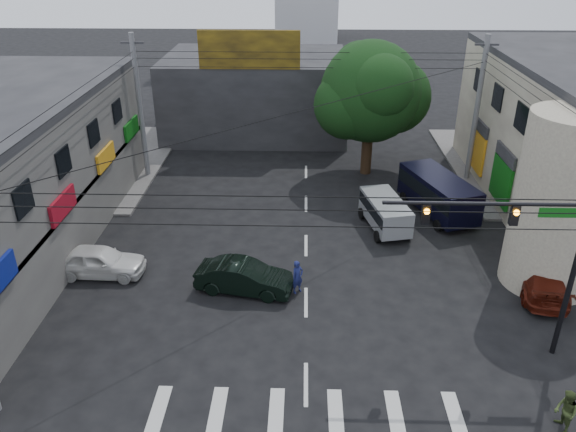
{
  "coord_description": "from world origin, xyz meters",
  "views": [
    {
      "loc": [
        -0.2,
        -18.23,
        14.46
      ],
      "look_at": [
        -0.85,
        4.0,
        3.21
      ],
      "focal_mm": 35.0,
      "sensor_mm": 36.0,
      "label": 1
    }
  ],
  "objects_px": {
    "utility_pole_far_left": "(140,108)",
    "maroon_sedan": "(541,277)",
    "dark_sedan": "(244,277)",
    "silver_minivan": "(385,214)",
    "traffic_gantry": "(533,243)",
    "navy_van": "(438,196)",
    "pedestrian_olive": "(566,412)",
    "street_tree": "(371,92)",
    "traffic_officer": "(298,277)",
    "white_compact": "(99,261)",
    "utility_pole_far_right": "(477,111)"
  },
  "relations": [
    {
      "from": "white_compact",
      "to": "silver_minivan",
      "type": "height_order",
      "value": "silver_minivan"
    },
    {
      "from": "white_compact",
      "to": "maroon_sedan",
      "type": "height_order",
      "value": "white_compact"
    },
    {
      "from": "utility_pole_far_left",
      "to": "traffic_officer",
      "type": "height_order",
      "value": "utility_pole_far_left"
    },
    {
      "from": "utility_pole_far_left",
      "to": "traffic_officer",
      "type": "bearing_deg",
      "value": -52.54
    },
    {
      "from": "street_tree",
      "to": "utility_pole_far_left",
      "type": "relative_size",
      "value": 0.95
    },
    {
      "from": "silver_minivan",
      "to": "traffic_officer",
      "type": "height_order",
      "value": "silver_minivan"
    },
    {
      "from": "utility_pole_far_left",
      "to": "maroon_sedan",
      "type": "bearing_deg",
      "value": -31.31
    },
    {
      "from": "white_compact",
      "to": "maroon_sedan",
      "type": "bearing_deg",
      "value": -90.22
    },
    {
      "from": "dark_sedan",
      "to": "navy_van",
      "type": "height_order",
      "value": "navy_van"
    },
    {
      "from": "utility_pole_far_left",
      "to": "dark_sedan",
      "type": "xyz_separation_m",
      "value": [
        7.73,
        -13.18,
        -3.89
      ]
    },
    {
      "from": "utility_pole_far_right",
      "to": "white_compact",
      "type": "height_order",
      "value": "utility_pole_far_right"
    },
    {
      "from": "traffic_gantry",
      "to": "navy_van",
      "type": "distance_m",
      "value": 12.54
    },
    {
      "from": "traffic_gantry",
      "to": "utility_pole_far_right",
      "type": "bearing_deg",
      "value": 81.06
    },
    {
      "from": "utility_pole_far_right",
      "to": "dark_sedan",
      "type": "xyz_separation_m",
      "value": [
        -13.27,
        -13.18,
        -3.89
      ]
    },
    {
      "from": "utility_pole_far_right",
      "to": "maroon_sedan",
      "type": "distance_m",
      "value": 13.36
    },
    {
      "from": "maroon_sedan",
      "to": "pedestrian_olive",
      "type": "relative_size",
      "value": 3.15
    },
    {
      "from": "utility_pole_far_right",
      "to": "dark_sedan",
      "type": "relative_size",
      "value": 2.03
    },
    {
      "from": "traffic_officer",
      "to": "maroon_sedan",
      "type": "bearing_deg",
      "value": -36.56
    },
    {
      "from": "utility_pole_far_right",
      "to": "navy_van",
      "type": "height_order",
      "value": "utility_pole_far_right"
    },
    {
      "from": "pedestrian_olive",
      "to": "traffic_officer",
      "type": "bearing_deg",
      "value": -133.71
    },
    {
      "from": "utility_pole_far_right",
      "to": "white_compact",
      "type": "xyz_separation_m",
      "value": [
        -20.21,
        -12.02,
        -3.87
      ]
    },
    {
      "from": "traffic_officer",
      "to": "pedestrian_olive",
      "type": "height_order",
      "value": "pedestrian_olive"
    },
    {
      "from": "street_tree",
      "to": "navy_van",
      "type": "bearing_deg",
      "value": -59.96
    },
    {
      "from": "traffic_gantry",
      "to": "utility_pole_far_left",
      "type": "xyz_separation_m",
      "value": [
        -18.32,
        17.0,
        -0.23
      ]
    },
    {
      "from": "street_tree",
      "to": "navy_van",
      "type": "distance_m",
      "value": 8.22
    },
    {
      "from": "maroon_sedan",
      "to": "navy_van",
      "type": "distance_m",
      "value": 8.31
    },
    {
      "from": "maroon_sedan",
      "to": "traffic_officer",
      "type": "height_order",
      "value": "traffic_officer"
    },
    {
      "from": "utility_pole_far_left",
      "to": "navy_van",
      "type": "xyz_separation_m",
      "value": [
        17.99,
        -5.04,
        -3.48
      ]
    },
    {
      "from": "white_compact",
      "to": "silver_minivan",
      "type": "distance_m",
      "value": 14.83
    },
    {
      "from": "pedestrian_olive",
      "to": "traffic_gantry",
      "type": "bearing_deg",
      "value": -175.49
    },
    {
      "from": "white_compact",
      "to": "silver_minivan",
      "type": "bearing_deg",
      "value": -68.33
    },
    {
      "from": "street_tree",
      "to": "silver_minivan",
      "type": "bearing_deg",
      "value": -88.2
    },
    {
      "from": "navy_van",
      "to": "pedestrian_olive",
      "type": "bearing_deg",
      "value": 163.34
    },
    {
      "from": "dark_sedan",
      "to": "maroon_sedan",
      "type": "xyz_separation_m",
      "value": [
        13.27,
        0.41,
        -0.02
      ]
    },
    {
      "from": "utility_pole_far_right",
      "to": "white_compact",
      "type": "distance_m",
      "value": 23.83
    },
    {
      "from": "utility_pole_far_left",
      "to": "utility_pole_far_right",
      "type": "xyz_separation_m",
      "value": [
        21.0,
        0.0,
        0.0
      ]
    },
    {
      "from": "utility_pole_far_left",
      "to": "utility_pole_far_right",
      "type": "distance_m",
      "value": 21.0
    },
    {
      "from": "utility_pole_far_right",
      "to": "pedestrian_olive",
      "type": "height_order",
      "value": "utility_pole_far_right"
    },
    {
      "from": "maroon_sedan",
      "to": "street_tree",
      "type": "bearing_deg",
      "value": -54.36
    },
    {
      "from": "white_compact",
      "to": "traffic_officer",
      "type": "distance_m",
      "value": 9.39
    },
    {
      "from": "dark_sedan",
      "to": "white_compact",
      "type": "xyz_separation_m",
      "value": [
        -6.94,
        1.16,
        0.01
      ]
    },
    {
      "from": "silver_minivan",
      "to": "white_compact",
      "type": "bearing_deg",
      "value": 97.36
    },
    {
      "from": "dark_sedan",
      "to": "utility_pole_far_right",
      "type": "bearing_deg",
      "value": -34.71
    },
    {
      "from": "white_compact",
      "to": "maroon_sedan",
      "type": "xyz_separation_m",
      "value": [
        20.21,
        -0.75,
        -0.03
      ]
    },
    {
      "from": "traffic_gantry",
      "to": "traffic_officer",
      "type": "xyz_separation_m",
      "value": [
        -8.21,
        3.8,
        -4.04
      ]
    },
    {
      "from": "navy_van",
      "to": "traffic_officer",
      "type": "xyz_separation_m",
      "value": [
        -7.88,
        -8.16,
        -0.33
      ]
    },
    {
      "from": "street_tree",
      "to": "utility_pole_far_left",
      "type": "bearing_deg",
      "value": -176.05
    },
    {
      "from": "utility_pole_far_left",
      "to": "pedestrian_olive",
      "type": "xyz_separation_m",
      "value": [
        18.79,
        -20.83,
        -3.8
      ]
    },
    {
      "from": "utility_pole_far_left",
      "to": "navy_van",
      "type": "relative_size",
      "value": 1.54
    },
    {
      "from": "silver_minivan",
      "to": "traffic_gantry",
      "type": "bearing_deg",
      "value": -172.73
    }
  ]
}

